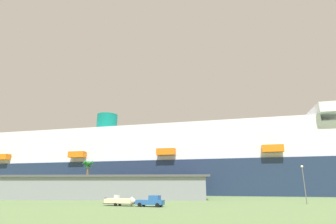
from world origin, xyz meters
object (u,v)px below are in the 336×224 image
object	(u,v)px
small_boat_on_trailer	(122,201)
palm_tree	(88,169)
pickup_truck	(151,201)
parked_car_silver_sedan	(91,196)
parked_car_yellow_taxi	(45,196)
parked_car_blue_suv	(13,196)
street_lamp	(304,179)
cruise_ship	(182,165)

from	to	relation	value
small_boat_on_trailer	palm_tree	world-z (taller)	palm_tree
pickup_truck	parked_car_silver_sedan	distance (m)	36.97
parked_car_silver_sedan	parked_car_yellow_taxi	bearing A→B (deg)	171.12
parked_car_yellow_taxi	parked_car_blue_suv	bearing A→B (deg)	-147.79
street_lamp	parked_car_yellow_taxi	world-z (taller)	street_lamp
small_boat_on_trailer	parked_car_silver_sedan	xyz separation A→B (m)	(-18.29, 26.32, -0.13)
pickup_truck	parked_car_yellow_taxi	size ratio (longest dim) A/B	1.32
small_boat_on_trailer	parked_car_yellow_taxi	size ratio (longest dim) A/B	1.90
parked_car_yellow_taxi	parked_car_blue_suv	distance (m)	9.34
street_lamp	parked_car_silver_sedan	bearing A→B (deg)	165.11
pickup_truck	street_lamp	xyz separation A→B (m)	(33.53, 12.05, 4.53)
street_lamp	parked_car_silver_sedan	world-z (taller)	street_lamp
street_lamp	parked_car_blue_suv	size ratio (longest dim) A/B	2.00
cruise_ship	small_boat_on_trailer	bearing A→B (deg)	-95.20
palm_tree	parked_car_blue_suv	xyz separation A→B (m)	(-26.18, 4.22, -8.06)
pickup_truck	parked_car_blue_suv	world-z (taller)	pickup_truck
small_boat_on_trailer	parked_car_yellow_taxi	world-z (taller)	small_boat_on_trailer
pickup_truck	street_lamp	world-z (taller)	street_lamp
palm_tree	parked_car_blue_suv	bearing A→B (deg)	170.85
cruise_ship	street_lamp	bearing A→B (deg)	-61.33
palm_tree	parked_car_yellow_taxi	bearing A→B (deg)	153.30
parked_car_silver_sedan	cruise_ship	bearing A→B (deg)	61.41
parked_car_blue_suv	cruise_ship	bearing A→B (deg)	43.89
palm_tree	street_lamp	bearing A→B (deg)	-8.93
pickup_truck	parked_car_yellow_taxi	world-z (taller)	pickup_truck
pickup_truck	small_boat_on_trailer	bearing A→B (deg)	169.32
palm_tree	parked_car_silver_sedan	size ratio (longest dim) A/B	2.43
small_boat_on_trailer	parked_car_silver_sedan	distance (m)	32.05
palm_tree	parked_car_blue_suv	world-z (taller)	palm_tree
cruise_ship	pickup_truck	bearing A→B (deg)	-90.12
parked_car_yellow_taxi	pickup_truck	bearing A→B (deg)	-35.89
parked_car_yellow_taxi	street_lamp	bearing A→B (deg)	-13.56
street_lamp	parked_car_blue_suv	xyz separation A→B (m)	(-83.15, 13.17, -4.74)
small_boat_on_trailer	parked_car_yellow_taxi	distance (m)	45.70
parked_car_yellow_taxi	cruise_ship	bearing A→B (deg)	45.69
pickup_truck	parked_car_blue_suv	xyz separation A→B (m)	(-49.62, 25.21, -0.21)
pickup_truck	parked_car_yellow_taxi	xyz separation A→B (m)	(-41.72, 30.19, -0.21)
cruise_ship	palm_tree	size ratio (longest dim) A/B	25.93
palm_tree	parked_car_silver_sedan	bearing A→B (deg)	100.75
pickup_truck	parked_car_silver_sedan	size ratio (longest dim) A/B	1.27
cruise_ship	street_lamp	size ratio (longest dim) A/B	33.58
parked_car_blue_suv	parked_car_silver_sedan	bearing A→B (deg)	5.30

